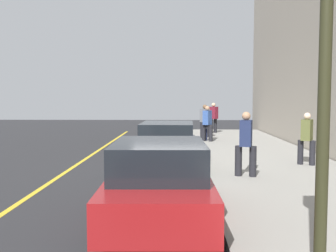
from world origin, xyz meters
TOP-DOWN VIEW (x-y plane):
  - ground_plane at (0.00, 0.00)m, footprint 56.00×56.00m
  - sidewalk at (0.00, -3.30)m, footprint 28.00×4.60m
  - lane_stripe_centre at (0.00, 3.20)m, footprint 28.00×0.14m
  - snow_bank_curb at (2.07, -0.70)m, footprint 7.57×0.56m
  - parked_car_red at (-5.52, 0.07)m, footprint 4.28×1.98m
  - parked_car_charcoal at (-0.08, 0.07)m, footprint 4.35×1.99m
  - pedestrian_grey_coat at (8.56, -1.70)m, footprint 0.56×0.54m
  - pedestrian_burgundy_coat at (11.42, -2.42)m, footprint 0.56×0.58m
  - pedestrian_olive_coat at (-0.01, -4.37)m, footprint 0.53×0.50m
  - pedestrian_navy_coat at (-1.91, -2.12)m, footprint 0.54×0.57m
  - pedestrian_blue_coat at (6.80, -1.71)m, footprint 0.55×0.53m
  - traffic_light_pole at (-8.81, -1.66)m, footprint 0.35×0.26m
  - rolling_suitcase at (7.21, -1.62)m, footprint 0.34×0.22m

SIDE VIEW (x-z plane):
  - ground_plane at x=0.00m, z-range 0.00..0.00m
  - lane_stripe_centre at x=0.00m, z-range 0.00..0.01m
  - sidewalk at x=0.00m, z-range 0.00..0.15m
  - snow_bank_curb at x=2.07m, z-range 0.00..0.22m
  - rolling_suitcase at x=7.21m, z-range -0.03..0.92m
  - parked_car_red at x=-5.52m, z-range 0.00..1.51m
  - parked_car_charcoal at x=-0.08m, z-range 0.00..1.51m
  - pedestrian_olive_coat at x=-0.01m, z-range 0.21..1.88m
  - pedestrian_blue_coat at x=6.80m, z-range 0.21..1.95m
  - pedestrian_navy_coat at x=-1.91m, z-range 0.21..1.98m
  - pedestrian_grey_coat at x=8.56m, z-range 0.21..1.98m
  - pedestrian_burgundy_coat at x=11.42m, z-range 0.21..2.05m
  - traffic_light_pole at x=-8.81m, z-range 0.93..5.41m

